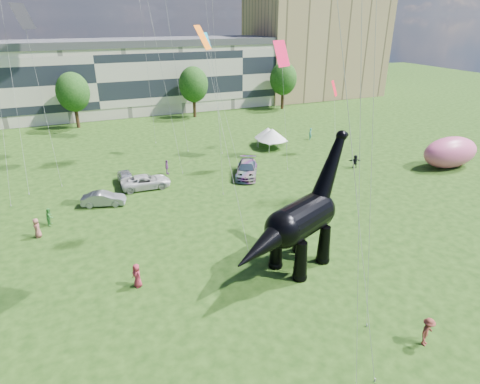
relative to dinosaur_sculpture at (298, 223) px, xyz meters
name	(u,v)px	position (x,y,z in m)	size (l,w,h in m)	color
ground	(310,305)	(-1.24, -4.19, -3.70)	(220.00, 220.00, 0.00)	#16330C
terrace_row	(95,81)	(-9.24, 57.81, 2.30)	(78.00, 11.00, 12.00)	beige
apartment_block	(314,44)	(38.76, 60.81, 7.30)	(28.00, 18.00, 22.00)	tan
tree_mid_left	(72,89)	(-13.24, 48.81, 2.59)	(5.20, 5.20, 9.44)	#382314
tree_mid_right	(193,82)	(6.76, 48.81, 2.59)	(5.20, 5.20, 9.44)	#382314
tree_far_right	(283,76)	(24.76, 48.81, 2.59)	(5.20, 5.20, 9.44)	#382314
dinosaur_sculpture	(298,223)	(0.00, 0.00, 0.00)	(11.59, 6.55, 9.80)	black
car_silver	(126,179)	(-9.33, 20.88, -3.00)	(1.66, 4.12, 1.40)	#B8B9BD
car_grey	(104,199)	(-12.11, 16.37, -3.02)	(1.44, 4.13, 1.36)	slate
car_white	(146,182)	(-7.48, 19.11, -2.98)	(2.41, 5.22, 1.45)	silver
car_dark	(247,169)	(3.90, 18.17, -2.87)	(2.33, 5.72, 1.66)	#595960
gazebo_near	(272,135)	(11.34, 26.55, -1.74)	(4.58, 4.58, 2.80)	white
gazebo_far	(268,133)	(11.43, 28.09, -1.90)	(4.85, 4.85, 2.57)	silver
inflatable_pink	(450,152)	(27.94, 11.56, -1.82)	(7.54, 3.77, 3.77)	#DA5488
visitors	(213,207)	(-2.91, 10.17, -2.85)	(49.60, 38.68, 1.81)	#378434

